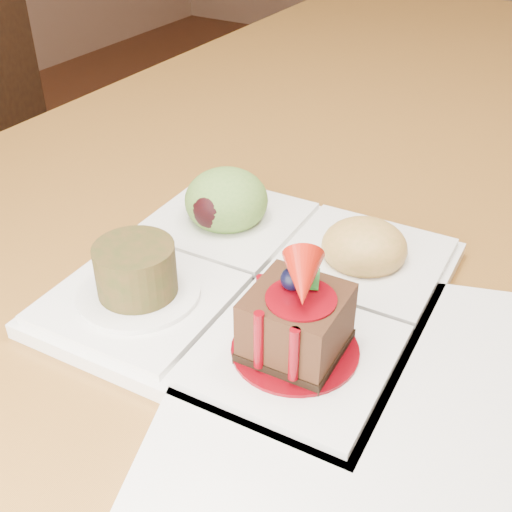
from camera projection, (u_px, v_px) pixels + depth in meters
The scene contains 4 objects.
dining_table at pixel (429, 257), 0.66m from camera, with size 1.00×1.80×0.75m.
chair_left at pixel (41, 172), 1.16m from camera, with size 0.54×0.54×0.94m.
sampler_plate at pixel (256, 268), 0.49m from camera, with size 0.27×0.27×0.10m.
second_plate at pixel (394, 419), 0.39m from camera, with size 0.28×0.28×0.01m, color white.
Camera 1 is at (0.13, -0.56, 1.05)m, focal length 45.00 mm.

